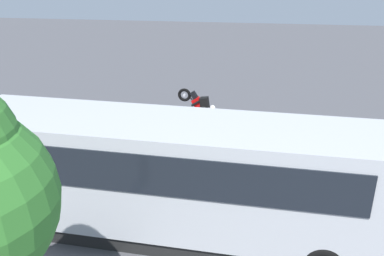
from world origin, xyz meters
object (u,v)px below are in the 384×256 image
object	(u,v)px
spectator_far_left	(197,157)
spectator_left	(174,155)
tour_bus	(170,179)
spectator_centre	(144,153)
traffic_cone	(249,127)
parked_motorcycle_silver	(142,178)
stunt_motorcycle	(199,106)

from	to	relation	value
spectator_far_left	spectator_left	size ratio (longest dim) A/B	1.02
tour_bus	spectator_far_left	size ratio (longest dim) A/B	6.47
spectator_centre	traffic_cone	bearing A→B (deg)	-124.92
spectator_centre	parked_motorcycle_silver	distance (m)	0.88
tour_bus	spectator_left	bearing A→B (deg)	-80.39
parked_motorcycle_silver	traffic_cone	bearing A→B (deg)	-120.72
spectator_left	stunt_motorcycle	world-z (taller)	stunt_motorcycle
spectator_far_left	tour_bus	bearing A→B (deg)	83.36
tour_bus	spectator_centre	bearing A→B (deg)	-60.52
tour_bus	spectator_left	size ratio (longest dim) A/B	6.59
tour_bus	spectator_centre	xyz separation A→B (m)	(1.49, -2.63, -0.61)
spectator_left	traffic_cone	xyz separation A→B (m)	(-2.34, -4.78, -0.71)
stunt_motorcycle	traffic_cone	distance (m)	2.39
spectator_far_left	traffic_cone	bearing A→B (deg)	-108.18
spectator_far_left	spectator_centre	distance (m)	1.80
tour_bus	parked_motorcycle_silver	world-z (taller)	tour_bus
spectator_left	parked_motorcycle_silver	size ratio (longest dim) A/B	0.83
spectator_far_left	parked_motorcycle_silver	size ratio (longest dim) A/B	0.84
tour_bus	stunt_motorcycle	xyz separation A→B (m)	(0.37, -7.73, -0.59)
spectator_centre	tour_bus	bearing A→B (deg)	119.48
tour_bus	stunt_motorcycle	size ratio (longest dim) A/B	5.82
spectator_centre	traffic_cone	world-z (taller)	spectator_centre
tour_bus	spectator_far_left	xyz separation A→B (m)	(-0.31, -2.66, -0.62)
spectator_centre	parked_motorcycle_silver	size ratio (longest dim) A/B	0.85
parked_motorcycle_silver	traffic_cone	xyz separation A→B (m)	(-3.27, -5.51, -0.18)
spectator_far_left	spectator_centre	bearing A→B (deg)	1.01
spectator_far_left	spectator_left	distance (m)	0.76
spectator_left	stunt_motorcycle	xyz separation A→B (m)	(-0.08, -5.06, 0.05)
parked_motorcycle_silver	stunt_motorcycle	distance (m)	5.90
spectator_left	traffic_cone	size ratio (longest dim) A/B	2.70
spectator_far_left	parked_motorcycle_silver	bearing A→B (deg)	22.82
spectator_left	traffic_cone	bearing A→B (deg)	-116.03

